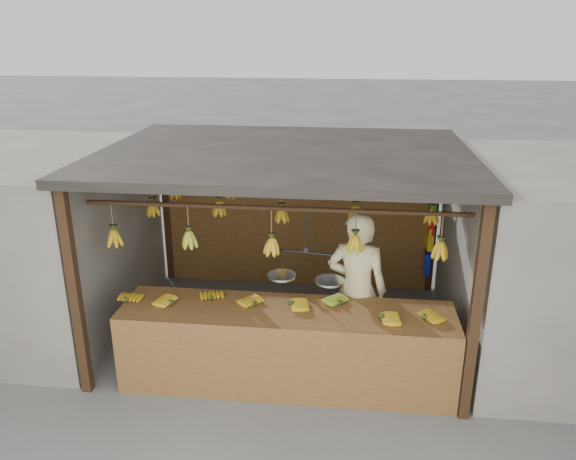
# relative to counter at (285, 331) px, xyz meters

# --- Properties ---
(ground) EXTENTS (80.00, 80.00, 0.00)m
(ground) POSITION_rel_counter_xyz_m (-0.14, 1.23, -0.71)
(ground) COLOR #5B5B57
(stall) EXTENTS (4.30, 3.30, 2.40)m
(stall) POSITION_rel_counter_xyz_m (-0.14, 1.56, 1.26)
(stall) COLOR black
(stall) RESTS_ON ground
(neighbor_left) EXTENTS (3.00, 3.00, 2.30)m
(neighbor_left) POSITION_rel_counter_xyz_m (-3.74, 1.23, 0.44)
(neighbor_left) COLOR slate
(neighbor_left) RESTS_ON ground
(counter) EXTENTS (3.64, 0.82, 0.96)m
(counter) POSITION_rel_counter_xyz_m (0.00, 0.00, 0.00)
(counter) COLOR brown
(counter) RESTS_ON ground
(hanging_bananas) EXTENTS (3.64, 2.22, 0.39)m
(hanging_bananas) POSITION_rel_counter_xyz_m (-0.15, 1.22, 0.91)
(hanging_bananas) COLOR #BA8D13
(hanging_bananas) RESTS_ON ground
(balance_scale) EXTENTS (0.82, 0.38, 0.78)m
(balance_scale) POSITION_rel_counter_xyz_m (0.20, 0.23, 0.55)
(balance_scale) COLOR black
(balance_scale) RESTS_ON ground
(vendor) EXTENTS (0.74, 0.55, 1.86)m
(vendor) POSITION_rel_counter_xyz_m (0.75, 0.63, 0.22)
(vendor) COLOR beige
(vendor) RESTS_ON ground
(bag_bundles) EXTENTS (0.08, 0.26, 1.32)m
(bag_bundles) POSITION_rel_counter_xyz_m (1.80, 2.58, 0.29)
(bag_bundles) COLOR #199926
(bag_bundles) RESTS_ON ground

